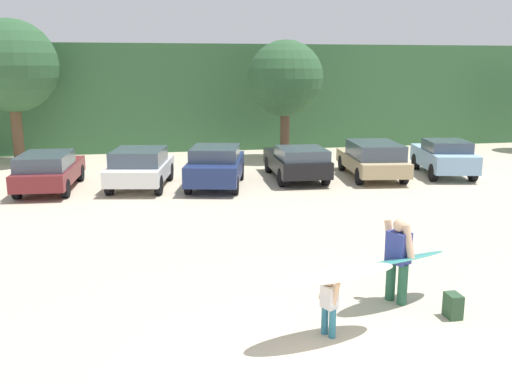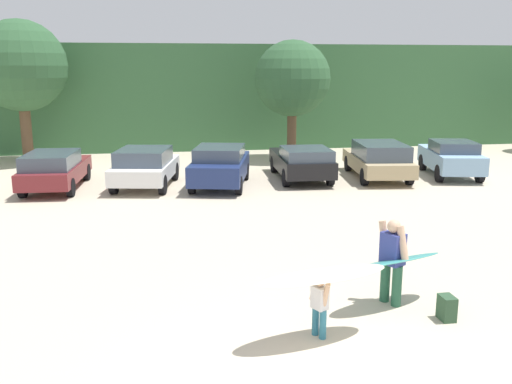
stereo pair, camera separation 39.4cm
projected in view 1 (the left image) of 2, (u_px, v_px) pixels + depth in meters
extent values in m
plane|color=beige|center=(348.00, 383.00, 8.09)|extent=(120.00, 120.00, 0.00)
cube|color=#38663D|center=(189.00, 93.00, 35.22)|extent=(108.00, 12.00, 5.60)
cylinder|color=brown|center=(18.00, 135.00, 26.01)|extent=(0.50, 0.50, 2.71)
sphere|color=#2D5633|center=(11.00, 66.00, 25.33)|extent=(4.16, 4.16, 4.16)
cylinder|color=brown|center=(285.00, 135.00, 27.28)|extent=(0.45, 0.45, 2.36)
sphere|color=#2D5633|center=(285.00, 78.00, 26.69)|extent=(3.60, 3.60, 3.60)
cube|color=maroon|center=(50.00, 173.00, 20.67)|extent=(2.06, 4.56, 0.58)
cube|color=#3F4C5B|center=(45.00, 161.00, 19.95)|extent=(1.80, 2.60, 0.52)
cylinder|color=black|center=(38.00, 174.00, 22.05)|extent=(0.26, 0.67, 0.65)
cylinder|color=black|center=(80.00, 173.00, 22.26)|extent=(0.26, 0.67, 0.65)
cylinder|color=black|center=(17.00, 190.00, 19.21)|extent=(0.26, 0.67, 0.65)
cylinder|color=black|center=(66.00, 188.00, 19.41)|extent=(0.26, 0.67, 0.65)
cube|color=white|center=(141.00, 170.00, 21.04)|extent=(2.65, 4.24, 0.57)
cube|color=#3F4C5B|center=(139.00, 157.00, 20.69)|extent=(2.18, 2.58, 0.55)
cylinder|color=black|center=(126.00, 172.00, 22.37)|extent=(0.35, 0.73, 0.70)
cylinder|color=black|center=(170.00, 172.00, 22.38)|extent=(0.35, 0.73, 0.70)
cylinder|color=black|center=(109.00, 185.00, 19.83)|extent=(0.35, 0.73, 0.70)
cylinder|color=black|center=(159.00, 185.00, 19.83)|extent=(0.35, 0.73, 0.70)
cube|color=navy|center=(216.00, 168.00, 21.15)|extent=(2.77, 4.45, 0.73)
cube|color=#3F4C5B|center=(215.00, 153.00, 20.90)|extent=(2.17, 2.52, 0.48)
cylinder|color=black|center=(199.00, 171.00, 22.60)|extent=(0.37, 0.69, 0.66)
cylinder|color=black|center=(241.00, 171.00, 22.52)|extent=(0.37, 0.69, 0.66)
cylinder|color=black|center=(188.00, 185.00, 19.94)|extent=(0.37, 0.69, 0.66)
cylinder|color=black|center=(235.00, 186.00, 19.87)|extent=(0.37, 0.69, 0.66)
cube|color=black|center=(296.00, 162.00, 22.70)|extent=(2.08, 4.55, 0.62)
cube|color=#3F4C5B|center=(302.00, 154.00, 21.56)|extent=(1.83, 2.19, 0.42)
cylinder|color=black|center=(268.00, 164.00, 24.07)|extent=(0.25, 0.70, 0.69)
cylinder|color=black|center=(307.00, 163.00, 24.31)|extent=(0.25, 0.70, 0.69)
cylinder|color=black|center=(282.00, 178.00, 21.22)|extent=(0.25, 0.70, 0.69)
cylinder|color=black|center=(326.00, 176.00, 21.46)|extent=(0.25, 0.70, 0.69)
cube|color=tan|center=(371.00, 162.00, 23.02)|extent=(2.46, 4.80, 0.55)
cube|color=#3F4C5B|center=(375.00, 150.00, 22.47)|extent=(2.08, 2.91, 0.59)
cylinder|color=black|center=(342.00, 163.00, 24.50)|extent=(0.30, 0.69, 0.66)
cylinder|color=black|center=(381.00, 162.00, 24.62)|extent=(0.30, 0.69, 0.66)
cylinder|color=black|center=(360.00, 176.00, 21.54)|extent=(0.30, 0.69, 0.66)
cylinder|color=black|center=(404.00, 176.00, 21.66)|extent=(0.30, 0.69, 0.66)
cube|color=#84ADD1|center=(443.00, 158.00, 23.41)|extent=(2.52, 4.27, 0.71)
cube|color=#3F4C5B|center=(447.00, 146.00, 22.97)|extent=(1.94, 2.13, 0.43)
cylinder|color=black|center=(416.00, 162.00, 24.79)|extent=(0.36, 0.72, 0.69)
cylinder|color=black|center=(451.00, 162.00, 24.76)|extent=(0.36, 0.72, 0.69)
cylinder|color=black|center=(433.00, 173.00, 22.21)|extent=(0.36, 0.72, 0.69)
cylinder|color=black|center=(473.00, 173.00, 22.18)|extent=(0.36, 0.72, 0.69)
cylinder|color=#26593F|center=(403.00, 284.00, 10.68)|extent=(0.19, 0.19, 0.80)
cylinder|color=#26593F|center=(391.00, 280.00, 10.90)|extent=(0.19, 0.19, 0.80)
cube|color=#333D8C|center=(399.00, 247.00, 10.64)|extent=(0.46, 0.50, 0.61)
sphere|color=#D8AD8C|center=(400.00, 225.00, 10.54)|extent=(0.25, 0.25, 0.25)
cylinder|color=#D8AD8C|center=(409.00, 242.00, 10.43)|extent=(0.25, 0.32, 0.66)
cylinder|color=#D8AD8C|center=(390.00, 236.00, 10.78)|extent=(0.24, 0.30, 0.66)
cylinder|color=teal|center=(332.00, 324.00, 9.38)|extent=(0.12, 0.12, 0.51)
cylinder|color=teal|center=(325.00, 320.00, 9.52)|extent=(0.12, 0.12, 0.51)
cube|color=silver|center=(329.00, 297.00, 9.36)|extent=(0.29, 0.32, 0.39)
sphere|color=#D8AD8C|center=(330.00, 281.00, 9.30)|extent=(0.16, 0.16, 0.16)
cylinder|color=#D8AD8C|center=(336.00, 294.00, 9.22)|extent=(0.16, 0.20, 0.42)
cylinder|color=#D8AD8C|center=(323.00, 288.00, 9.44)|extent=(0.16, 0.21, 0.42)
ellipsoid|color=teal|center=(400.00, 260.00, 10.59)|extent=(2.22, 1.22, 0.25)
ellipsoid|color=beige|center=(333.00, 274.00, 9.14)|extent=(2.40, 1.15, 0.08)
cube|color=#2D4C33|center=(453.00, 306.00, 10.15)|extent=(0.24, 0.34, 0.45)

